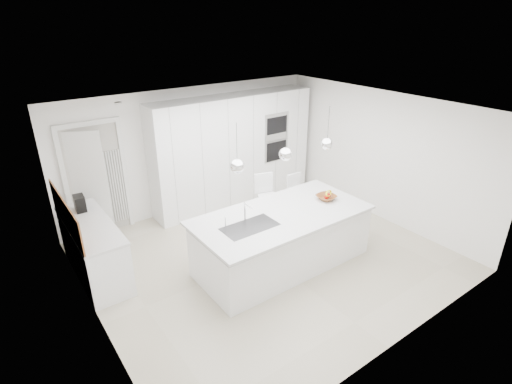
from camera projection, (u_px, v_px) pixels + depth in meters
floor at (266, 257)px, 6.79m from camera, size 5.50×5.50×0.00m
wall_back at (193, 149)px, 8.11m from camera, size 5.50×0.00×5.50m
wall_left at (86, 244)px, 4.80m from camera, size 0.00×5.00×5.00m
ceiling at (268, 111)px, 5.76m from camera, size 5.50×5.50×0.00m
tall_cabinets at (234, 150)px, 8.36m from camera, size 3.60×0.60×2.30m
oven_stack at (277, 137)px, 8.53m from camera, size 0.62×0.04×1.05m
doorway_frame at (97, 182)px, 7.14m from camera, size 1.11×0.08×2.13m
hallway_door at (83, 187)px, 6.98m from camera, size 0.76×0.38×2.00m
radiator at (116, 187)px, 7.38m from camera, size 0.32×0.04×1.40m
left_base_cabinets at (94, 250)px, 6.18m from camera, size 0.60×1.80×0.86m
left_worktop at (89, 225)px, 6.00m from camera, size 0.62×1.82×0.04m
oak_backsplash at (65, 214)px, 5.73m from camera, size 0.02×1.80×0.50m
island_base at (283, 241)px, 6.44m from camera, size 2.80×1.20×0.86m
island_worktop at (282, 215)px, 6.29m from camera, size 2.84×1.40×0.04m
island_sink at (250, 231)px, 5.93m from camera, size 0.84×0.44×0.18m
island_tap at (245, 212)px, 6.01m from camera, size 0.02×0.02×0.30m
pendant_left at (237, 166)px, 5.38m from camera, size 0.20×0.20×0.20m
pendant_mid at (286, 154)px, 5.84m from camera, size 0.20×0.20×0.20m
pendant_right at (327, 144)px, 6.29m from camera, size 0.20×0.20×0.20m
fruit_bowl at (326, 197)px, 6.74m from camera, size 0.33×0.33×0.08m
espresso_machine at (80, 203)px, 6.33m from camera, size 0.17×0.25×0.26m
bar_stool_left at (268, 205)px, 7.34m from camera, size 0.50×0.60×1.13m
bar_stool_right at (297, 200)px, 7.68m from camera, size 0.34×0.46×0.99m
apple_a at (326, 197)px, 6.69m from camera, size 0.07×0.07×0.07m
apple_b at (328, 195)px, 6.75m from camera, size 0.07×0.07×0.07m
banana_bunch at (329, 193)px, 6.72m from camera, size 0.23×0.16×0.20m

